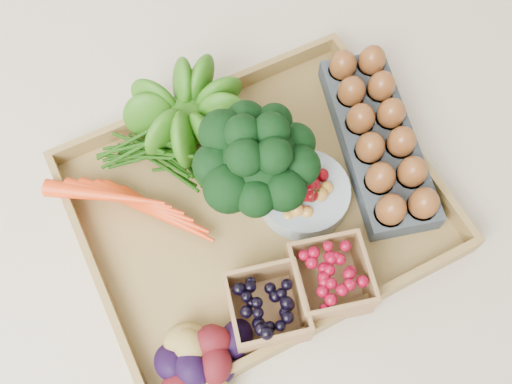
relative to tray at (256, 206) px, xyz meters
name	(u,v)px	position (x,y,z in m)	size (l,w,h in m)	color
ground	(256,208)	(0.00, 0.00, -0.01)	(4.00, 4.00, 0.00)	beige
tray	(256,206)	(0.00, 0.00, 0.00)	(0.55, 0.45, 0.01)	olive
carrots	(145,205)	(-0.16, 0.07, 0.03)	(0.19, 0.14, 0.05)	red
lettuce	(187,111)	(-0.04, 0.17, 0.07)	(0.13, 0.13, 0.13)	#255A0E
broccoli	(258,177)	(0.01, 0.01, 0.08)	(0.18, 0.18, 0.14)	black
cherry_bowl	(304,194)	(0.07, -0.03, 0.03)	(0.15, 0.15, 0.04)	#8C9EA5
egg_carton	(377,141)	(0.23, 0.00, 0.03)	(0.12, 0.33, 0.04)	#3C464D
potatoes	(202,355)	(-0.18, -0.19, 0.05)	(0.15, 0.15, 0.08)	#400A0F
punnet_blackberry	(267,307)	(-0.07, -0.17, 0.04)	(0.11, 0.11, 0.07)	black
punnet_raspberry	(330,279)	(0.03, -0.17, 0.04)	(0.11, 0.11, 0.07)	maroon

